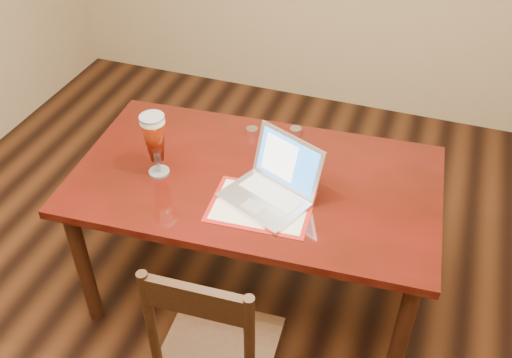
% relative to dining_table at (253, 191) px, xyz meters
% --- Properties ---
extents(ground, '(5.00, 5.00, 0.00)m').
position_rel_dining_table_xyz_m(ground, '(-0.02, -0.41, -0.71)').
color(ground, black).
rests_on(ground, ground).
extents(room_shell, '(4.51, 5.01, 2.71)m').
position_rel_dining_table_xyz_m(room_shell, '(-0.02, -0.41, 1.05)').
color(room_shell, tan).
rests_on(room_shell, ground).
extents(dining_table, '(1.77, 1.07, 1.11)m').
position_rel_dining_table_xyz_m(dining_table, '(0.00, 0.00, 0.00)').
color(dining_table, '#490D09').
rests_on(dining_table, ground).
extents(dining_chair, '(0.48, 0.46, 1.06)m').
position_rel_dining_table_xyz_m(dining_chair, '(0.11, -0.75, -0.21)').
color(dining_chair, black).
rests_on(dining_chair, ground).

